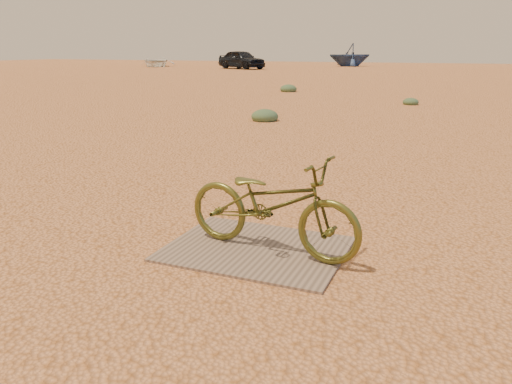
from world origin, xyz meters
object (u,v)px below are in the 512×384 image
at_px(bicycle, 272,204).
at_px(boat_near_left, 155,61).
at_px(car, 241,59).
at_px(boat_far_left, 350,55).
at_px(plywood_board, 256,249).

bearing_deg(bicycle, boat_near_left, 42.09).
distance_m(car, boat_far_left, 11.95).
distance_m(bicycle, boat_near_left, 45.90).
relative_size(plywood_board, boat_near_left, 0.33).
bearing_deg(boat_near_left, car, -34.32).
relative_size(bicycle, boat_far_left, 0.38).
height_order(car, boat_far_left, boat_far_left).
bearing_deg(boat_far_left, boat_near_left, -102.18).
xyz_separation_m(plywood_board, bicycle, (0.14, -0.01, 0.42)).
bearing_deg(car, boat_far_left, -10.55).
distance_m(boat_near_left, boat_far_left, 18.56).
height_order(plywood_board, car, car).
bearing_deg(plywood_board, boat_far_left, 101.46).
relative_size(car, boat_near_left, 0.99).
xyz_separation_m(car, boat_near_left, (-9.78, 1.85, -0.30)).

